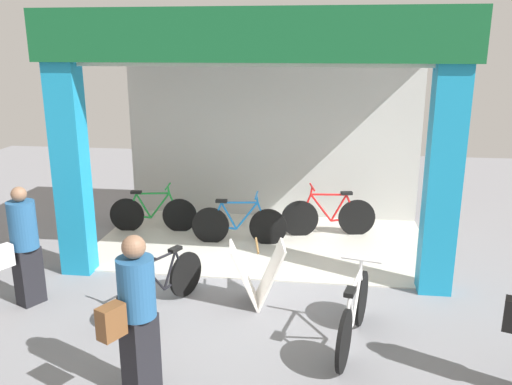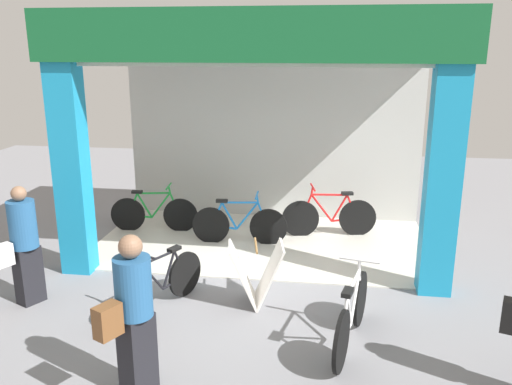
{
  "view_description": "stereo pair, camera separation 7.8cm",
  "coord_description": "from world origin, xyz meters",
  "px_view_note": "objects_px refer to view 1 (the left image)",
  "views": [
    {
      "loc": [
        1.06,
        -7.27,
        3.42
      ],
      "look_at": [
        0.0,
        0.79,
        1.15
      ],
      "focal_mm": 37.34,
      "sensor_mm": 36.0,
      "label": 1
    },
    {
      "loc": [
        1.13,
        -7.26,
        3.42
      ],
      "look_at": [
        0.0,
        0.79,
        1.15
      ],
      "focal_mm": 37.34,
      "sensor_mm": 36.0,
      "label": 2
    }
  ],
  "objects_px": {
    "sandwich_board_sign": "(257,274)",
    "pedestrian_0": "(136,315)",
    "pedestrian_2": "(24,245)",
    "bicycle_inside_0": "(329,216)",
    "bicycle_parked_1": "(162,285)",
    "bicycle_inside_2": "(153,213)",
    "bicycle_parked_0": "(354,315)",
    "bicycle_inside_1": "(239,224)"
  },
  "relations": [
    {
      "from": "bicycle_inside_2",
      "to": "pedestrian_2",
      "type": "distance_m",
      "value": 3.15
    },
    {
      "from": "bicycle_parked_0",
      "to": "sandwich_board_sign",
      "type": "distance_m",
      "value": 1.53
    },
    {
      "from": "sandwich_board_sign",
      "to": "pedestrian_2",
      "type": "bearing_deg",
      "value": -172.64
    },
    {
      "from": "bicycle_parked_0",
      "to": "bicycle_parked_1",
      "type": "height_order",
      "value": "bicycle_parked_0"
    },
    {
      "from": "bicycle_inside_0",
      "to": "bicycle_parked_1",
      "type": "xyz_separation_m",
      "value": [
        -2.19,
        -3.14,
        -0.02
      ]
    },
    {
      "from": "bicycle_parked_1",
      "to": "sandwich_board_sign",
      "type": "xyz_separation_m",
      "value": [
        1.23,
        0.33,
        0.07
      ]
    },
    {
      "from": "bicycle_parked_0",
      "to": "pedestrian_2",
      "type": "distance_m",
      "value": 4.38
    },
    {
      "from": "bicycle_inside_2",
      "to": "pedestrian_0",
      "type": "bearing_deg",
      "value": -73.48
    },
    {
      "from": "bicycle_parked_0",
      "to": "sandwich_board_sign",
      "type": "bearing_deg",
      "value": 144.59
    },
    {
      "from": "bicycle_parked_1",
      "to": "sandwich_board_sign",
      "type": "relative_size",
      "value": 1.72
    },
    {
      "from": "bicycle_inside_0",
      "to": "bicycle_parked_1",
      "type": "distance_m",
      "value": 3.83
    },
    {
      "from": "bicycle_inside_2",
      "to": "bicycle_parked_0",
      "type": "relative_size",
      "value": 0.95
    },
    {
      "from": "bicycle_inside_2",
      "to": "bicycle_parked_1",
      "type": "bearing_deg",
      "value": -69.82
    },
    {
      "from": "bicycle_inside_2",
      "to": "sandwich_board_sign",
      "type": "xyz_separation_m",
      "value": [
        2.31,
        -2.62,
        0.07
      ]
    },
    {
      "from": "pedestrian_2",
      "to": "bicycle_parked_0",
      "type": "bearing_deg",
      "value": -6.45
    },
    {
      "from": "bicycle_inside_1",
      "to": "pedestrian_0",
      "type": "bearing_deg",
      "value": -94.08
    },
    {
      "from": "pedestrian_2",
      "to": "pedestrian_0",
      "type": "bearing_deg",
      "value": -38.12
    },
    {
      "from": "pedestrian_0",
      "to": "pedestrian_2",
      "type": "relative_size",
      "value": 1.03
    },
    {
      "from": "bicycle_inside_0",
      "to": "bicycle_parked_1",
      "type": "relative_size",
      "value": 1.15
    },
    {
      "from": "bicycle_parked_1",
      "to": "pedestrian_0",
      "type": "xyz_separation_m",
      "value": [
        0.31,
        -1.77,
        0.54
      ]
    },
    {
      "from": "bicycle_parked_1",
      "to": "pedestrian_0",
      "type": "height_order",
      "value": "pedestrian_0"
    },
    {
      "from": "sandwich_board_sign",
      "to": "pedestrian_2",
      "type": "height_order",
      "value": "pedestrian_2"
    },
    {
      "from": "pedestrian_0",
      "to": "bicycle_parked_0",
      "type": "bearing_deg",
      "value": 29.3
    },
    {
      "from": "bicycle_parked_0",
      "to": "bicycle_parked_1",
      "type": "distance_m",
      "value": 2.54
    },
    {
      "from": "bicycle_inside_1",
      "to": "bicycle_inside_2",
      "type": "height_order",
      "value": "bicycle_inside_1"
    },
    {
      "from": "bicycle_inside_0",
      "to": "pedestrian_2",
      "type": "xyz_separation_m",
      "value": [
        -4.04,
        -3.21,
        0.47
      ]
    },
    {
      "from": "bicycle_inside_0",
      "to": "bicycle_parked_0",
      "type": "xyz_separation_m",
      "value": [
        0.28,
        -3.7,
        0.01
      ]
    },
    {
      "from": "bicycle_inside_2",
      "to": "bicycle_parked_0",
      "type": "xyz_separation_m",
      "value": [
        3.56,
        -3.5,
        0.03
      ]
    },
    {
      "from": "pedestrian_2",
      "to": "bicycle_parked_1",
      "type": "bearing_deg",
      "value": 2.02
    },
    {
      "from": "bicycle_parked_1",
      "to": "pedestrian_2",
      "type": "bearing_deg",
      "value": -177.98
    },
    {
      "from": "bicycle_inside_1",
      "to": "bicycle_inside_2",
      "type": "distance_m",
      "value": 1.76
    },
    {
      "from": "sandwich_board_sign",
      "to": "pedestrian_0",
      "type": "height_order",
      "value": "pedestrian_0"
    },
    {
      "from": "pedestrian_0",
      "to": "bicycle_parked_1",
      "type": "bearing_deg",
      "value": 100.11
    },
    {
      "from": "bicycle_inside_1",
      "to": "bicycle_inside_2",
      "type": "xyz_separation_m",
      "value": [
        -1.7,
        0.43,
        -0.01
      ]
    },
    {
      "from": "bicycle_inside_2",
      "to": "pedestrian_0",
      "type": "relative_size",
      "value": 0.96
    },
    {
      "from": "bicycle_inside_0",
      "to": "bicycle_inside_2",
      "type": "bearing_deg",
      "value": -176.62
    },
    {
      "from": "bicycle_inside_0",
      "to": "bicycle_inside_1",
      "type": "distance_m",
      "value": 1.69
    },
    {
      "from": "bicycle_inside_0",
      "to": "bicycle_inside_1",
      "type": "xyz_separation_m",
      "value": [
        -1.57,
        -0.63,
        -0.01
      ]
    },
    {
      "from": "sandwich_board_sign",
      "to": "bicycle_inside_1",
      "type": "bearing_deg",
      "value": 105.51
    },
    {
      "from": "bicycle_inside_2",
      "to": "bicycle_parked_1",
      "type": "height_order",
      "value": "bicycle_inside_2"
    },
    {
      "from": "bicycle_inside_0",
      "to": "pedestrian_2",
      "type": "height_order",
      "value": "pedestrian_2"
    },
    {
      "from": "bicycle_inside_2",
      "to": "pedestrian_0",
      "type": "height_order",
      "value": "pedestrian_0"
    }
  ]
}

